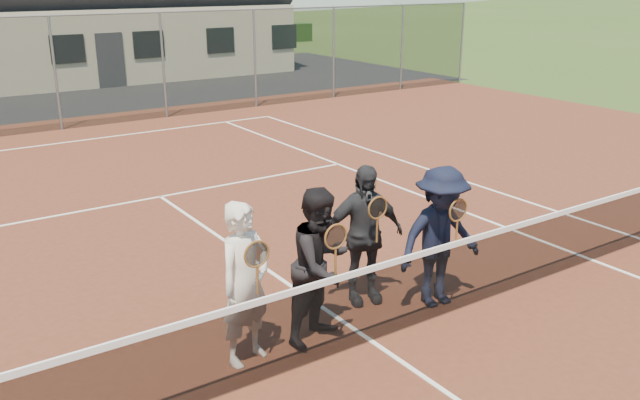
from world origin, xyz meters
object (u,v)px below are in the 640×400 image
object	(u,v)px
player_b	(321,265)
player_c	(363,235)
player_d	(440,237)
tennis_net	(372,300)
player_a	(245,283)

from	to	relation	value
player_b	player_c	world-z (taller)	same
player_d	tennis_net	bearing A→B (deg)	-167.38
tennis_net	player_b	distance (m)	0.69
player_b	tennis_net	bearing A→B (deg)	-44.68
player_c	player_d	distance (m)	0.95
player_c	player_b	bearing A→B (deg)	-153.34
player_a	player_d	xyz separation A→B (m)	(2.62, -0.17, -0.00)
player_b	player_c	distance (m)	1.07
player_c	tennis_net	bearing A→B (deg)	-121.61
player_b	player_d	bearing A→B (deg)	-4.05
tennis_net	player_c	xyz separation A→B (m)	(0.55, 0.89, 0.38)
player_a	player_c	size ratio (longest dim) A/B	1.00
tennis_net	player_d	distance (m)	1.37
player_a	player_d	bearing A→B (deg)	-3.78
player_b	player_d	distance (m)	1.70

